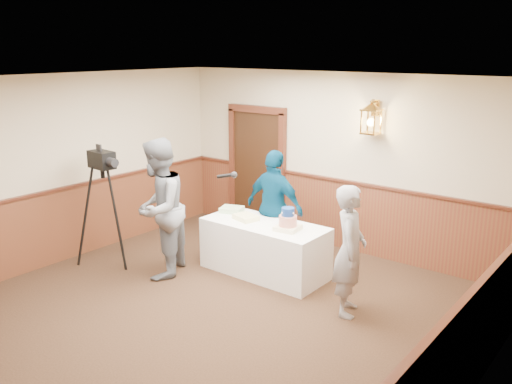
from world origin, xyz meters
TOP-DOWN VIEW (x-y plane):
  - ground at (0.00, 0.00)m, footprint 7.00×7.00m
  - room_shell at (-0.05, 0.45)m, footprint 6.02×7.02m
  - display_table at (-0.26, 1.90)m, footprint 1.80×0.80m
  - tiered_cake at (0.17, 1.86)m, footprint 0.34×0.34m
  - sheet_cake_yellow at (-0.57, 1.86)m, footprint 0.39×0.33m
  - sheet_cake_green at (-0.98, 2.03)m, footprint 0.39×0.36m
  - interviewer at (-1.38, 0.94)m, footprint 1.66×1.19m
  - baker at (1.28, 1.56)m, footprint 0.60×0.70m
  - assistant_p at (-0.41, 2.34)m, footprint 1.02×0.47m
  - tv_camera_rig at (-2.36, 0.76)m, footprint 0.67×0.63m

SIDE VIEW (x-z plane):
  - ground at x=0.00m, z-range 0.00..0.00m
  - display_table at x=-0.26m, z-range 0.00..0.75m
  - tv_camera_rig at x=-2.36m, z-range -0.09..1.62m
  - sheet_cake_yellow at x=-0.57m, z-range 0.75..0.82m
  - sheet_cake_green at x=-0.98m, z-range 0.75..0.83m
  - baker at x=1.28m, z-range 0.00..1.61m
  - assistant_p at x=-0.41m, z-range 0.00..1.71m
  - tiered_cake at x=0.17m, z-range 0.72..1.03m
  - interviewer at x=-1.38m, z-range 0.00..1.97m
  - room_shell at x=-0.05m, z-range 0.12..2.93m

